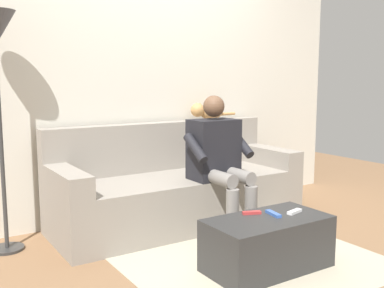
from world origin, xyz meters
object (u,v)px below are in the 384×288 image
(couch, at_px, (177,190))
(cat_on_backrest, at_px, (208,111))
(remote_red, at_px, (252,213))
(remote_white, at_px, (295,212))
(coffee_table, at_px, (267,244))
(remote_blue, at_px, (273,214))
(person_solo_seated, at_px, (218,156))

(couch, xyz_separation_m, cat_on_backrest, (-0.52, -0.28, 0.65))
(couch, bearing_deg, remote_red, 88.13)
(couch, xyz_separation_m, remote_white, (-0.23, 1.18, 0.07))
(coffee_table, xyz_separation_m, remote_blue, (-0.07, -0.03, 0.19))
(remote_blue, bearing_deg, cat_on_backrest, -7.52)
(remote_white, distance_m, remote_blue, 0.16)
(coffee_table, xyz_separation_m, remote_white, (-0.23, 0.01, 0.18))
(coffee_table, distance_m, remote_blue, 0.20)
(person_solo_seated, xyz_separation_m, cat_on_backrest, (-0.35, -0.66, 0.32))
(coffee_table, bearing_deg, cat_on_backrest, -109.58)
(cat_on_backrest, height_order, remote_red, cat_on_backrest)
(remote_white, bearing_deg, couch, 87.64)
(couch, relative_size, remote_blue, 14.78)
(couch, bearing_deg, coffee_table, 90.00)
(person_solo_seated, bearing_deg, coffee_table, 77.91)
(person_solo_seated, xyz_separation_m, remote_white, (-0.06, 0.81, -0.27))
(remote_white, bearing_deg, remote_blue, 151.72)
(remote_red, bearing_deg, person_solo_seated, 94.92)
(coffee_table, relative_size, remote_red, 6.53)
(coffee_table, xyz_separation_m, remote_red, (0.03, -0.12, 0.18))
(remote_white, height_order, remote_blue, same)
(cat_on_backrest, bearing_deg, coffee_table, 70.42)
(couch, height_order, person_solo_seated, person_solo_seated)
(cat_on_backrest, relative_size, remote_blue, 3.45)
(coffee_table, height_order, remote_blue, remote_blue)
(person_solo_seated, bearing_deg, couch, -65.87)
(person_solo_seated, bearing_deg, remote_blue, 82.73)
(remote_red, bearing_deg, cat_on_backrest, 89.35)
(couch, bearing_deg, remote_white, 100.84)
(couch, relative_size, remote_white, 16.44)
(remote_white, xyz_separation_m, remote_red, (0.26, -0.14, 0.00))
(remote_blue, bearing_deg, remote_red, 57.67)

